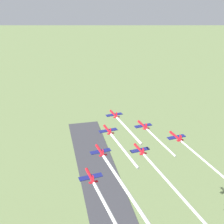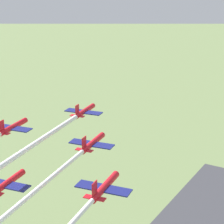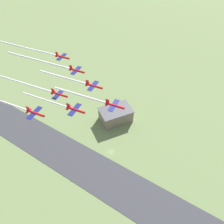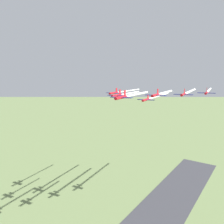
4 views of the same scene
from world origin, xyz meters
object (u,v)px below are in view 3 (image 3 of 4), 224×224
jet_1 (93,86)px  jet_6 (62,57)px  hangar (116,115)px  jet_0 (114,105)px  jet_3 (76,70)px  jet_5 (35,113)px  jet_4 (59,94)px  jet_2 (75,110)px

jet_1 → jet_6: bearing=-120.5°
hangar → jet_0: jet_0 is taller
jet_1 → jet_0: bearing=59.5°
jet_3 → jet_5: 40.68m
jet_3 → jet_5: size_ratio=1.00×
jet_1 → jet_4: size_ratio=1.00×
hangar → jet_5: jet_5 is taller
jet_3 → jet_6: 20.06m
jet_1 → jet_2: size_ratio=1.00×
hangar → jet_6: size_ratio=3.29×
jet_0 → jet_3: 40.11m
jet_0 → jet_2: bearing=-59.5°
jet_5 → jet_6: jet_6 is taller
jet_1 → jet_5: size_ratio=1.00×
jet_3 → jet_4: size_ratio=1.00×
hangar → jet_3: bearing=29.7°
hangar → jet_4: jet_4 is taller
jet_0 → jet_6: bearing=-120.5°
jet_0 → jet_1: 20.06m
jet_1 → jet_2: jet_1 is taller
jet_1 → jet_5: 35.08m
jet_2 → jet_6: (-7.18, -52.90, 0.38)m
jet_1 → jet_5: bearing=-29.5°
hangar → jet_4: size_ratio=3.29×
jet_4 → jet_5: size_ratio=1.00×
jet_0 → jet_6: (11.94, -58.97, -0.47)m
hangar → jet_0: size_ratio=3.29×
jet_1 → jet_4: jet_1 is taller
hangar → jet_4: 94.98m
jet_0 → jet_4: 34.83m
jet_3 → jet_2: bearing=29.5°
jet_2 → hangar: bearing=-173.7°
hangar → jet_5: size_ratio=3.29×
hangar → jet_5: (68.12, 48.77, 73.76)m
jet_0 → jet_2: 20.07m
jet_0 → jet_2: jet_0 is taller
jet_5 → hangar: bearing=173.7°
jet_4 → jet_5: 20.59m
jet_4 → jet_6: size_ratio=1.00×
jet_3 → jet_5: jet_3 is taller
hangar → jet_5: 111.62m
jet_4 → jet_0: bearing=90.0°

